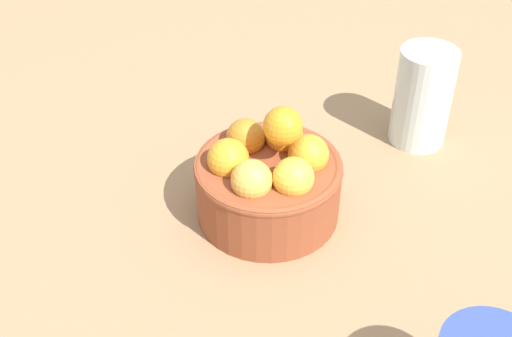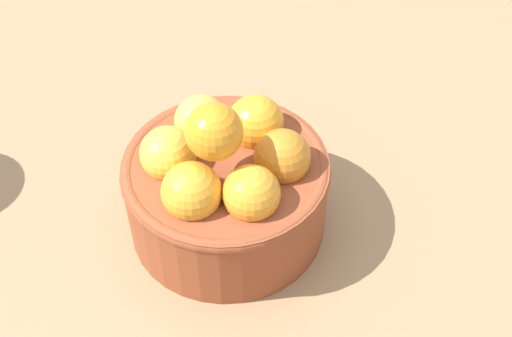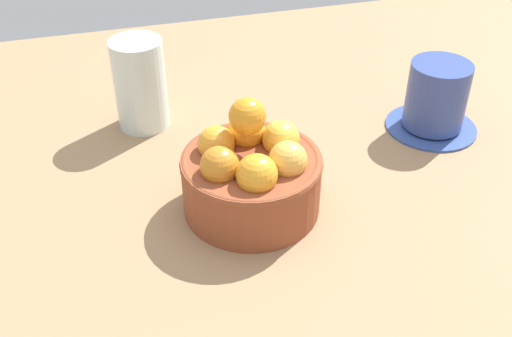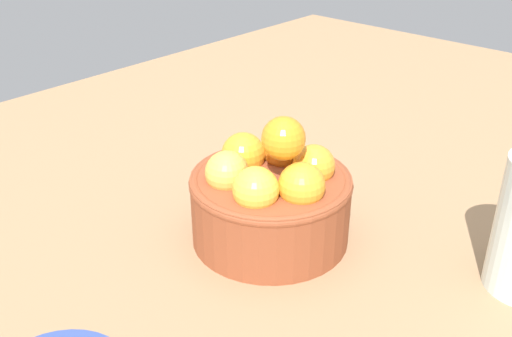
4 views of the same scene
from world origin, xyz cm
name	(u,v)px [view 2 (image 2 of 4)]	position (x,y,z in cm)	size (l,w,h in cm)	color
ground_plane	(229,239)	(0.00, 0.00, -1.94)	(146.17, 101.39, 3.89)	#997551
terracotta_bowl	(226,183)	(0.00, 0.03, 4.35)	(14.28, 14.28, 12.16)	brown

